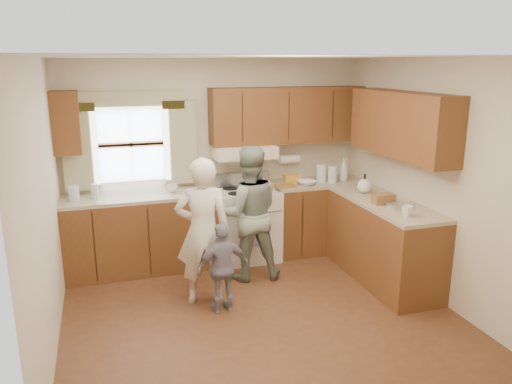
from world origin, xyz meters
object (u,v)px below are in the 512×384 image
object	(u,v)px
woman_left	(203,231)
woman_right	(249,213)
stove	(247,223)
child	(223,268)

from	to	relation	value
woman_left	woman_right	distance (m)	0.76
woman_left	woman_right	size ratio (longest dim) A/B	0.99
stove	woman_left	size ratio (longest dim) A/B	0.69
woman_right	child	xyz separation A→B (m)	(-0.48, -0.71, -0.32)
stove	child	size ratio (longest dim) A/B	1.15
child	woman_right	bearing A→B (deg)	-130.70
woman_right	child	distance (m)	0.91
woman_right	child	size ratio (longest dim) A/B	1.68
stove	child	xyz separation A→B (m)	(-0.63, -1.29, -0.00)
child	woman_left	bearing A→B (deg)	-68.99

